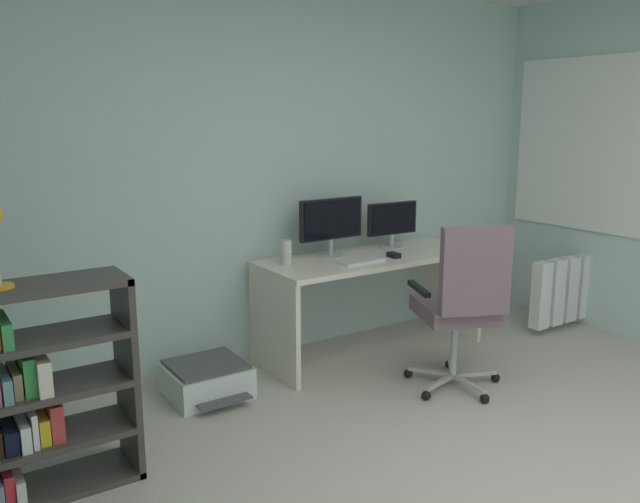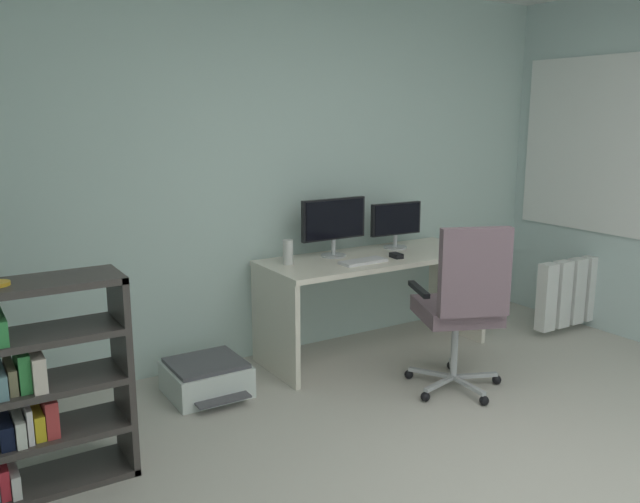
# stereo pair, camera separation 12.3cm
# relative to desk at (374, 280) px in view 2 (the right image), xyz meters

# --- Properties ---
(wall_back) EXTENTS (4.92, 0.10, 2.64)m
(wall_back) POSITION_rel_desk_xyz_m (-0.59, 0.44, 0.77)
(wall_back) COLOR silver
(wall_back) RESTS_ON ground
(window_pane) EXTENTS (0.01, 1.39, 1.30)m
(window_pane) POSITION_rel_desk_xyz_m (1.87, -0.47, 0.94)
(window_pane) COLOR white
(window_frame) EXTENTS (0.02, 1.47, 1.38)m
(window_frame) POSITION_rel_desk_xyz_m (1.86, -0.47, 0.94)
(window_frame) COLOR white
(desk) EXTENTS (1.68, 0.66, 0.73)m
(desk) POSITION_rel_desk_xyz_m (0.00, 0.00, 0.00)
(desk) COLOR white
(desk) RESTS_ON ground
(monitor_main) EXTENTS (0.52, 0.18, 0.42)m
(monitor_main) POSITION_rel_desk_xyz_m (-0.27, 0.13, 0.43)
(monitor_main) COLOR #B2B5B7
(monitor_main) RESTS_ON desk
(monitor_secondary) EXTENTS (0.43, 0.18, 0.35)m
(monitor_secondary) POSITION_rel_desk_xyz_m (0.30, 0.13, 0.38)
(monitor_secondary) COLOR #B2B5B7
(monitor_secondary) RESTS_ON desk
(keyboard) EXTENTS (0.35, 0.15, 0.02)m
(keyboard) POSITION_rel_desk_xyz_m (-0.20, -0.15, 0.19)
(keyboard) COLOR silver
(keyboard) RESTS_ON desk
(computer_mouse) EXTENTS (0.07, 0.10, 0.03)m
(computer_mouse) POSITION_rel_desk_xyz_m (0.09, -0.14, 0.20)
(computer_mouse) COLOR black
(computer_mouse) RESTS_ON desk
(desktop_speaker) EXTENTS (0.07, 0.07, 0.17)m
(desktop_speaker) POSITION_rel_desk_xyz_m (-0.67, 0.09, 0.26)
(desktop_speaker) COLOR silver
(desktop_speaker) RESTS_ON desk
(office_chair) EXTENTS (0.64, 0.67, 1.10)m
(office_chair) POSITION_rel_desk_xyz_m (0.01, -0.89, 0.06)
(office_chair) COLOR #B7BABC
(office_chair) RESTS_ON ground
(bookshelf) EXTENTS (0.79, 0.32, 1.00)m
(bookshelf) POSITION_rel_desk_xyz_m (-2.44, -0.62, -0.06)
(bookshelf) COLOR #3D3734
(bookshelf) RESTS_ON ground
(printer) EXTENTS (0.48, 0.53, 0.22)m
(printer) POSITION_rel_desk_xyz_m (-1.34, -0.05, -0.44)
(printer) COLOR silver
(printer) RESTS_ON ground
(radiator) EXTENTS (1.01, 0.10, 0.54)m
(radiator) POSITION_rel_desk_xyz_m (1.77, -0.47, -0.22)
(radiator) COLOR white
(radiator) RESTS_ON ground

